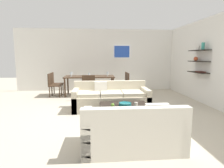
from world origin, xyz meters
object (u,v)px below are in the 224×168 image
object	(u,v)px
wine_glass_left_far	(71,73)
dining_chair_right_near	(125,83)
dining_chair_foot	(89,86)
wine_glass_foot	(89,74)
dining_chair_left_far	(55,82)
candle_jar	(136,104)
wine_glass_right_near	(108,73)
coffee_table	(125,114)
wine_glass_left_near	(71,74)
decorative_bowl	(125,104)
dining_chair_left_near	(53,83)
wine_glass_right_far	(107,73)
sofa_beige	(111,99)
loveseat_white	(132,131)
dining_chair_right_far	(123,81)
apple_on_coffee_table	(113,105)
dining_table	(90,78)

from	to	relation	value
wine_glass_left_far	dining_chair_right_near	bearing A→B (deg)	-8.33
dining_chair_foot	wine_glass_foot	distance (m)	0.59
dining_chair_right_near	wine_glass_left_far	world-z (taller)	wine_glass_left_far
dining_chair_left_far	dining_chair_right_near	distance (m)	2.76
dining_chair_left_far	candle_jar	bearing A→B (deg)	-53.21
wine_glass_right_near	dining_chair_left_far	bearing A→B (deg)	171.67
dining_chair_foot	coffee_table	bearing A→B (deg)	-68.57
dining_chair_foot	wine_glass_left_near	distance (m)	1.08
decorative_bowl	dining_chair_left_near	xyz separation A→B (m)	(-2.29, 2.95, 0.09)
candle_jar	dining_chair_foot	world-z (taller)	dining_chair_foot
coffee_table	wine_glass_right_far	xyz separation A→B (m)	(-0.21, 3.28, 0.67)
sofa_beige	loveseat_white	xyz separation A→B (m)	(0.17, -2.36, 0.00)
wine_glass_left_near	dining_chair_foot	bearing A→B (deg)	-46.24
wine_glass_right_far	wine_glass_foot	size ratio (longest dim) A/B	0.93
sofa_beige	dining_chair_right_far	bearing A→B (deg)	73.10
wine_glass_left_near	decorative_bowl	bearing A→B (deg)	-61.81
dining_chair_right_far	sofa_beige	bearing A→B (deg)	-106.90
decorative_bowl	dining_chair_left_far	bearing A→B (deg)	124.43
wine_glass_left_far	dining_chair_left_far	bearing A→B (deg)	172.43
dining_chair_left_near	wine_glass_right_far	world-z (taller)	wine_glass_right_far
sofa_beige	decorative_bowl	distance (m)	1.12
sofa_beige	wine_glass_left_far	xyz separation A→B (m)	(-1.38, 2.17, 0.58)
sofa_beige	wine_glass_foot	xyz separation A→B (m)	(-0.68, 1.69, 0.57)
coffee_table	wine_glass_left_near	distance (m)	3.53
coffee_table	wine_glass_right_far	bearing A→B (deg)	93.72
dining_chair_foot	wine_glass_left_far	bearing A→B (deg)	126.53
decorative_bowl	dining_chair_foot	distance (m)	2.49
sofa_beige	dining_chair_left_near	world-z (taller)	dining_chair_left_near
sofa_beige	dining_chair_foot	distance (m)	1.41
decorative_bowl	wine_glass_right_near	distance (m)	3.08
wine_glass_foot	sofa_beige	bearing A→B (deg)	-68.08
apple_on_coffee_table	wine_glass_right_far	xyz separation A→B (m)	(0.07, 3.33, 0.44)
dining_chair_foot	wine_glass_right_near	xyz separation A→B (m)	(0.70, 0.73, 0.37)
sofa_beige	dining_chair_left_near	bearing A→B (deg)	137.60
loveseat_white	dining_chair_right_near	distance (m)	4.26
dining_table	dining_chair_right_near	bearing A→B (deg)	-8.15
apple_on_coffee_table	dining_chair_left_near	world-z (taller)	dining_chair_left_near
coffee_table	decorative_bowl	bearing A→B (deg)	66.81
wine_glass_foot	wine_glass_left_far	xyz separation A→B (m)	(-0.70, 0.48, 0.00)
candle_jar	wine_glass_foot	bearing A→B (deg)	112.56
dining_chair_left_near	dining_chair_right_far	size ratio (longest dim) A/B	1.00
wine_glass_left_near	wine_glass_left_far	world-z (taller)	wine_glass_left_far
wine_glass_right_far	dining_chair_right_near	bearing A→B (deg)	-24.59
candle_jar	apple_on_coffee_table	bearing A→B (deg)	-176.91
dining_chair_right_near	wine_glass_right_near	world-z (taller)	wine_glass_right_near
loveseat_white	apple_on_coffee_table	xyz separation A→B (m)	(-0.22, 1.20, 0.13)
candle_jar	dining_chair_left_near	world-z (taller)	dining_chair_left_near
candle_jar	dining_chair_foot	size ratio (longest dim) A/B	0.10
apple_on_coffee_table	dining_chair_right_far	world-z (taller)	dining_chair_right_far
dining_chair_foot	dining_chair_right_near	xyz separation A→B (m)	(1.36, 0.65, 0.00)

